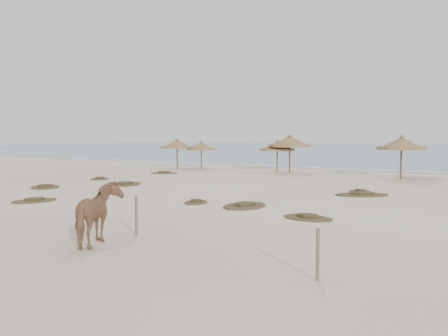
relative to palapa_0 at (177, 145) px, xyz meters
The scene contains 20 objects.
ground 23.69m from the palapa_0, 53.53° to the right, with size 160.00×160.00×0.00m, color beige.
foam_line 15.82m from the palapa_0, 26.57° to the left, with size 70.00×0.60×0.01m, color silver.
palapa_0 is the anchor object (origin of this frame).
palapa_1 2.08m from the palapa_0, 27.94° to the left, with size 3.04×3.04×2.39m.
palapa_2 9.01m from the palapa_0, ahead, with size 3.27×3.27×2.54m.
palapa_3 10.06m from the palapa_0, ahead, with size 4.18×4.18×2.99m.
palapa_4 18.43m from the palapa_0, ahead, with size 3.60×3.60×2.95m.
horse 29.22m from the palapa_0, 55.81° to the right, with size 0.90×1.98×1.67m, color #946343.
fence_post_near 28.00m from the palapa_0, 54.14° to the right, with size 0.09×0.09×1.16m, color brown.
fence_post_far 32.94m from the palapa_0, 46.74° to the right, with size 0.08×0.08×1.07m, color brown.
scrub_0 16.28m from the palapa_0, 78.28° to the right, with size 2.76×2.73×0.16m.
scrub_1 13.79m from the palapa_0, 64.58° to the right, with size 2.88×3.30×0.16m.
scrub_2 21.42m from the palapa_0, 49.56° to the right, with size 1.35×1.68×0.16m.
scrub_3 21.43m from the palapa_0, 27.13° to the right, with size 3.11×2.92×0.16m.
scrub_4 26.08m from the palapa_0, 41.61° to the right, with size 2.03×1.47×0.16m.
scrub_6 5.75m from the palapa_0, 62.06° to the right, with size 2.45×1.92×0.16m.
scrub_7 20.56m from the palapa_0, 24.87° to the right, with size 1.86×1.99×0.16m.
scrub_8 11.14m from the palapa_0, 78.96° to the right, with size 1.79×2.04×0.16m.
scrub_9 22.79m from the palapa_0, 44.75° to the right, with size 1.92×2.66×0.16m.
scrub_11 21.17m from the palapa_0, 68.93° to the right, with size 1.66×2.22×0.16m.
Camera 1 is at (12.34, -14.38, 2.99)m, focal length 40.00 mm.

